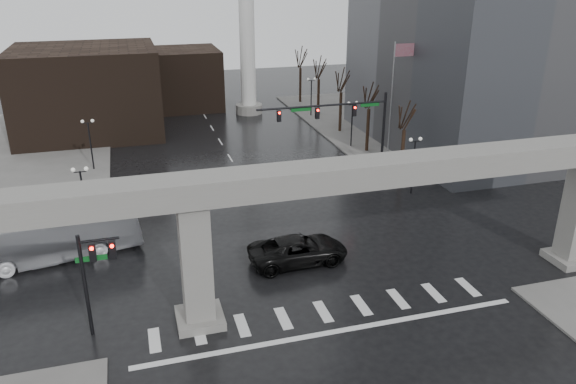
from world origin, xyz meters
The scene contains 22 objects.
ground centered at (0.00, 0.00, 0.00)m, with size 160.00×160.00×0.00m, color black.
sidewalk_ne centered at (26.00, 36.00, 0.07)m, with size 28.00×36.00×0.15m, color slate.
elevated_guideway centered at (1.26, 0.00, 6.88)m, with size 48.00×2.60×8.70m.
building_far_left centered at (-14.00, 42.00, 5.00)m, with size 16.00×14.00×10.00m, color black.
building_far_mid centered at (-2.00, 52.00, 4.00)m, with size 10.00×10.00×8.00m, color black.
smokestack centered at (6.00, 46.00, 13.35)m, with size 3.60×3.60×30.00m.
signal_mast_arm centered at (8.99, 18.80, 5.83)m, with size 12.12×0.43×8.00m.
signal_left_pole centered at (-12.25, 0.50, 4.07)m, with size 2.30×0.30×6.00m.
flagpole_assembly centered at (15.29, 22.00, 7.53)m, with size 2.06×0.12×12.00m.
lamp_right_0 centered at (13.50, 14.00, 3.47)m, with size 1.22×0.32×5.11m.
lamp_right_1 centered at (13.50, 28.00, 3.47)m, with size 1.22×0.32×5.11m.
lamp_right_2 centered at (13.50, 42.00, 3.47)m, with size 1.22×0.32×5.11m.
lamp_left_0 centered at (-13.50, 14.00, 3.47)m, with size 1.22×0.32×5.11m.
lamp_left_1 centered at (-13.50, 28.00, 3.47)m, with size 1.22×0.32×5.11m.
lamp_left_2 centered at (-13.50, 42.00, 3.47)m, with size 1.22×0.32×5.11m.
tree_right_0 centered at (14.53, 18.02, 2.79)m, with size 1.09×1.58×7.50m.
tree_right_1 centered at (14.53, 26.02, 2.85)m, with size 1.09×1.61×7.67m.
tree_right_2 centered at (14.53, 34.02, 2.91)m, with size 1.10×1.63×7.85m.
tree_right_3 centered at (14.53, 42.02, 2.98)m, with size 1.11×1.66×8.02m.
tree_right_4 centered at (14.53, 50.02, 3.04)m, with size 1.12×1.69×8.19m.
pickup_truck centered at (0.33, 4.96, 0.93)m, with size 3.08×6.68×1.86m, color black.
city_bus centered at (-16.11, 10.06, 1.77)m, with size 2.98×12.73×3.55m, color silver.
Camera 1 is at (-9.63, -26.90, 18.73)m, focal length 35.00 mm.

